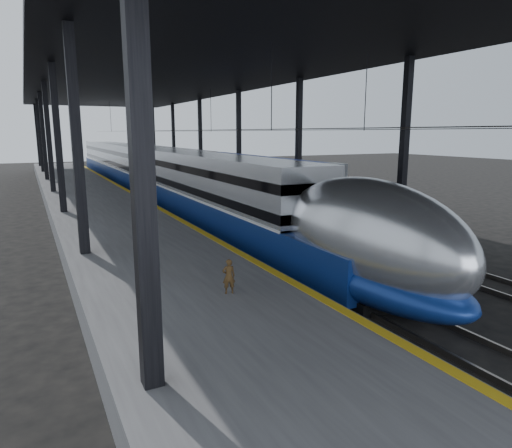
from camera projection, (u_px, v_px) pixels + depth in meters
ground at (289, 296)px, 15.20m from camera, size 160.00×160.00×0.00m
platform at (95, 205)px, 31.09m from camera, size 6.00×80.00×1.00m
yellow_strip at (136, 195)px, 32.22m from camera, size 0.30×80.00×0.01m
rails at (206, 203)px, 34.69m from camera, size 6.52×80.00×0.16m
canopy at (168, 78)px, 31.76m from camera, size 18.00×75.00×9.47m
tgv_train at (152, 174)px, 38.62m from camera, size 2.89×65.20×4.14m
second_train at (178, 166)px, 48.67m from camera, size 2.68×56.05×3.69m
child at (229, 276)px, 12.51m from camera, size 0.40×0.31×0.98m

